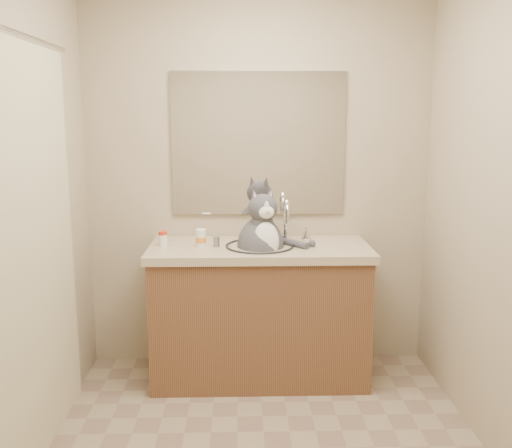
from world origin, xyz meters
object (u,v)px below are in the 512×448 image
at_px(cat, 262,243).
at_px(pill_bottle_orange, 201,238).
at_px(grey_canister, 217,242).
at_px(pill_bottle_redcap, 163,239).

bearing_deg(cat, pill_bottle_orange, 163.03).
xyz_separation_m(cat, pill_bottle_orange, (-0.36, 0.01, 0.03)).
distance_m(pill_bottle_orange, grey_canister, 0.10).
distance_m(cat, pill_bottle_orange, 0.37).
relative_size(pill_bottle_redcap, grey_canister, 1.50).
relative_size(pill_bottle_redcap, pill_bottle_orange, 0.85).
height_order(cat, pill_bottle_redcap, cat).
xyz_separation_m(pill_bottle_orange, grey_canister, (0.09, 0.00, -0.02)).
relative_size(pill_bottle_orange, grey_canister, 1.77).
bearing_deg(cat, pill_bottle_redcap, 161.00).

